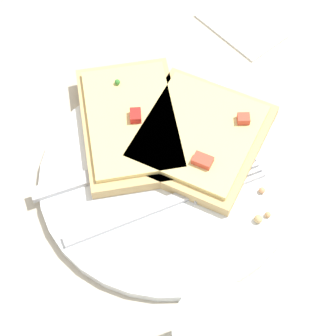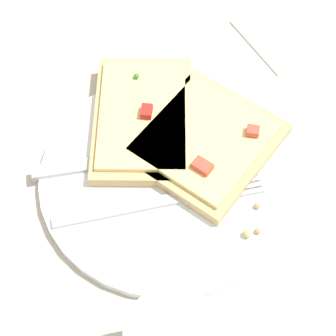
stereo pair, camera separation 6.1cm
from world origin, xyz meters
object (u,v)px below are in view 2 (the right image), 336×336
object	(u,v)px
pizza_slice_main	(205,141)
pizza_slice_corner	(143,118)
plate	(168,176)
knife	(112,161)
fork	(171,200)
napkin	(274,38)

from	to	relation	value
pizza_slice_main	pizza_slice_corner	size ratio (longest dim) A/B	0.94
plate	pizza_slice_corner	world-z (taller)	pizza_slice_corner
knife	pizza_slice_main	size ratio (longest dim) A/B	1.06
fork	napkin	bearing A→B (deg)	48.41
knife	pizza_slice_corner	size ratio (longest dim) A/B	1.00
fork	plate	bearing A→B (deg)	82.33
knife	napkin	xyz separation A→B (m)	(-0.07, 0.28, -0.01)
plate	pizza_slice_main	bearing A→B (deg)	100.57
knife	pizza_slice_corner	world-z (taller)	pizza_slice_corner
knife	napkin	size ratio (longest dim) A/B	1.85
pizza_slice_main	fork	bearing A→B (deg)	-171.92
plate	fork	xyz separation A→B (m)	(0.03, -0.01, 0.01)
plate	pizza_slice_corner	bearing A→B (deg)	173.17
plate	fork	bearing A→B (deg)	-24.80
pizza_slice_main	pizza_slice_corner	xyz separation A→B (m)	(-0.06, -0.05, -0.00)
pizza_slice_main	napkin	xyz separation A→B (m)	(-0.11, 0.17, -0.02)
pizza_slice_corner	napkin	world-z (taller)	pizza_slice_corner
pizza_slice_corner	knife	bearing A→B (deg)	150.01
fork	knife	distance (m)	0.08
pizza_slice_corner	fork	bearing A→B (deg)	-162.15
knife	pizza_slice_main	xyz separation A→B (m)	(0.03, 0.10, 0.01)
napkin	pizza_slice_main	bearing A→B (deg)	-58.76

